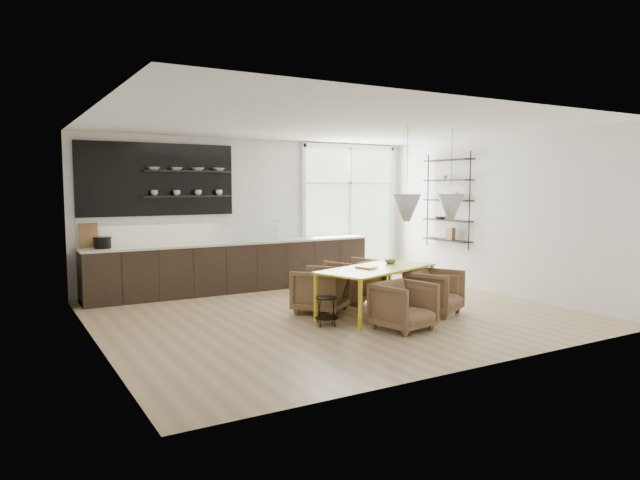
{
  "coord_description": "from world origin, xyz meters",
  "views": [
    {
      "loc": [
        -4.6,
        -7.38,
        1.97
      ],
      "look_at": [
        0.05,
        0.6,
        1.11
      ],
      "focal_mm": 32.0,
      "sensor_mm": 36.0,
      "label": 1
    }
  ],
  "objects_px": {
    "armchair_back_right": "(355,280)",
    "dining_table": "(377,271)",
    "armchair_front_left": "(403,306)",
    "wire_stool": "(327,307)",
    "armchair_back_left": "(320,290)",
    "armchair_front_right": "(434,292)"
  },
  "relations": [
    {
      "from": "armchair_back_right",
      "to": "dining_table",
      "type": "bearing_deg",
      "value": 58.59
    },
    {
      "from": "armchair_back_right",
      "to": "armchair_front_left",
      "type": "height_order",
      "value": "armchair_back_right"
    },
    {
      "from": "armchair_back_right",
      "to": "wire_stool",
      "type": "height_order",
      "value": "armchair_back_right"
    },
    {
      "from": "armchair_back_left",
      "to": "armchair_back_right",
      "type": "distance_m",
      "value": 1.02
    },
    {
      "from": "armchair_back_left",
      "to": "wire_stool",
      "type": "xyz_separation_m",
      "value": [
        -0.37,
        -0.82,
        -0.09
      ]
    },
    {
      "from": "dining_table",
      "to": "wire_stool",
      "type": "xyz_separation_m",
      "value": [
        -1.03,
        -0.22,
        -0.42
      ]
    },
    {
      "from": "armchair_back_right",
      "to": "armchair_front_left",
      "type": "relative_size",
      "value": 1.11
    },
    {
      "from": "armchair_front_left",
      "to": "armchair_back_right",
      "type": "bearing_deg",
      "value": 63.87
    },
    {
      "from": "dining_table",
      "to": "wire_stool",
      "type": "height_order",
      "value": "dining_table"
    },
    {
      "from": "armchair_front_right",
      "to": "wire_stool",
      "type": "relative_size",
      "value": 1.84
    },
    {
      "from": "armchair_front_left",
      "to": "wire_stool",
      "type": "distance_m",
      "value": 1.08
    },
    {
      "from": "armchair_back_right",
      "to": "wire_stool",
      "type": "xyz_separation_m",
      "value": [
        -1.31,
        -1.23,
        -0.1
      ]
    },
    {
      "from": "armchair_back_right",
      "to": "armchair_front_right",
      "type": "bearing_deg",
      "value": 94.05
    },
    {
      "from": "dining_table",
      "to": "armchair_back_right",
      "type": "relative_size",
      "value": 2.71
    },
    {
      "from": "armchair_front_right",
      "to": "wire_stool",
      "type": "height_order",
      "value": "armchair_front_right"
    },
    {
      "from": "armchair_back_right",
      "to": "wire_stool",
      "type": "bearing_deg",
      "value": 27.07
    },
    {
      "from": "armchair_back_right",
      "to": "armchair_back_left",
      "type": "bearing_deg",
      "value": 7.6
    },
    {
      "from": "armchair_front_right",
      "to": "wire_stool",
      "type": "xyz_separation_m",
      "value": [
        -1.83,
        0.19,
        -0.08
      ]
    },
    {
      "from": "dining_table",
      "to": "armchair_front_left",
      "type": "relative_size",
      "value": 3.0
    },
    {
      "from": "armchair_front_left",
      "to": "armchair_front_right",
      "type": "height_order",
      "value": "armchair_front_right"
    },
    {
      "from": "wire_stool",
      "to": "armchair_front_left",
      "type": "bearing_deg",
      "value": -41.78
    },
    {
      "from": "dining_table",
      "to": "armchair_front_left",
      "type": "distance_m",
      "value": 1.03
    }
  ]
}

